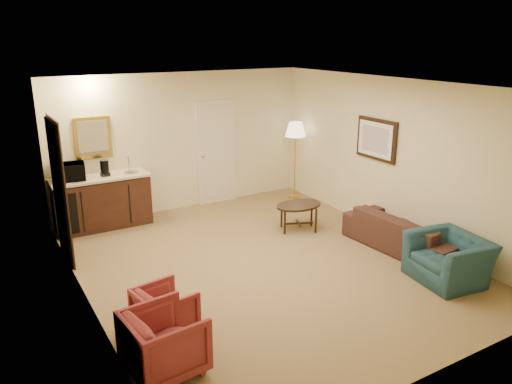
{
  "coord_description": "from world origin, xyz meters",
  "views": [
    {
      "loc": [
        -3.54,
        -5.73,
        3.23
      ],
      "look_at": [
        0.15,
        0.5,
        0.96
      ],
      "focal_mm": 35.0,
      "sensor_mm": 36.0,
      "label": 1
    }
  ],
  "objects_px": {
    "floor_lamp": "(295,160)",
    "rose_chair_far": "(164,339)",
    "wetbar_cabinet": "(102,202)",
    "coffee_table": "(299,217)",
    "microwave": "(68,170)",
    "sofa": "(405,227)",
    "waste_bin": "(141,214)",
    "rose_chair_near": "(165,309)",
    "teal_armchair": "(450,252)",
    "coffee_maker": "(105,168)"
  },
  "relations": [
    {
      "from": "rose_chair_near",
      "to": "rose_chair_far",
      "type": "xyz_separation_m",
      "value": [
        -0.25,
        -0.64,
        0.06
      ]
    },
    {
      "from": "coffee_table",
      "to": "microwave",
      "type": "relative_size",
      "value": 1.58
    },
    {
      "from": "floor_lamp",
      "to": "microwave",
      "type": "distance_m",
      "value": 4.37
    },
    {
      "from": "teal_armchair",
      "to": "coffee_maker",
      "type": "xyz_separation_m",
      "value": [
        -3.46,
        4.44,
        0.63
      ]
    },
    {
      "from": "sofa",
      "to": "rose_chair_far",
      "type": "bearing_deg",
      "value": 98.83
    },
    {
      "from": "floor_lamp",
      "to": "rose_chair_far",
      "type": "bearing_deg",
      "value": -137.4
    },
    {
      "from": "microwave",
      "to": "floor_lamp",
      "type": "bearing_deg",
      "value": 3.87
    },
    {
      "from": "rose_chair_near",
      "to": "waste_bin",
      "type": "height_order",
      "value": "rose_chair_near"
    },
    {
      "from": "sofa",
      "to": "microwave",
      "type": "distance_m",
      "value": 5.55
    },
    {
      "from": "sofa",
      "to": "coffee_table",
      "type": "xyz_separation_m",
      "value": [
        -0.94,
        1.53,
        -0.15
      ]
    },
    {
      "from": "wetbar_cabinet",
      "to": "coffee_table",
      "type": "xyz_separation_m",
      "value": [
        2.86,
        -1.87,
        -0.22
      ]
    },
    {
      "from": "sofa",
      "to": "floor_lamp",
      "type": "relative_size",
      "value": 1.26
    },
    {
      "from": "wetbar_cabinet",
      "to": "waste_bin",
      "type": "distance_m",
      "value": 0.73
    },
    {
      "from": "floor_lamp",
      "to": "waste_bin",
      "type": "bearing_deg",
      "value": 175.53
    },
    {
      "from": "microwave",
      "to": "coffee_maker",
      "type": "relative_size",
      "value": 1.89
    },
    {
      "from": "sofa",
      "to": "coffee_table",
      "type": "relative_size",
      "value": 2.41
    },
    {
      "from": "microwave",
      "to": "sofa",
      "type": "bearing_deg",
      "value": -30.18
    },
    {
      "from": "teal_armchair",
      "to": "microwave",
      "type": "height_order",
      "value": "microwave"
    },
    {
      "from": "teal_armchair",
      "to": "rose_chair_near",
      "type": "relative_size",
      "value": 1.59
    },
    {
      "from": "rose_chair_near",
      "to": "coffee_table",
      "type": "height_order",
      "value": "rose_chair_near"
    },
    {
      "from": "floor_lamp",
      "to": "waste_bin",
      "type": "relative_size",
      "value": 6.04
    },
    {
      "from": "waste_bin",
      "to": "microwave",
      "type": "relative_size",
      "value": 0.5
    },
    {
      "from": "sofa",
      "to": "floor_lamp",
      "type": "distance_m",
      "value": 3.11
    },
    {
      "from": "floor_lamp",
      "to": "coffee_maker",
      "type": "bearing_deg",
      "value": 175.06
    },
    {
      "from": "rose_chair_near",
      "to": "microwave",
      "type": "relative_size",
      "value": 1.17
    },
    {
      "from": "wetbar_cabinet",
      "to": "sofa",
      "type": "xyz_separation_m",
      "value": [
        3.8,
        -3.41,
        -0.07
      ]
    },
    {
      "from": "wetbar_cabinet",
      "to": "sofa",
      "type": "height_order",
      "value": "wetbar_cabinet"
    },
    {
      "from": "sofa",
      "to": "floor_lamp",
      "type": "bearing_deg",
      "value": -4.07
    },
    {
      "from": "floor_lamp",
      "to": "microwave",
      "type": "bearing_deg",
      "value": 175.41
    },
    {
      "from": "teal_armchair",
      "to": "rose_chair_near",
      "type": "bearing_deg",
      "value": -93.4
    },
    {
      "from": "wetbar_cabinet",
      "to": "coffee_maker",
      "type": "bearing_deg",
      "value": 2.87
    },
    {
      "from": "wetbar_cabinet",
      "to": "teal_armchair",
      "type": "distance_m",
      "value": 5.68
    },
    {
      "from": "microwave",
      "to": "coffee_maker",
      "type": "distance_m",
      "value": 0.59
    },
    {
      "from": "rose_chair_far",
      "to": "rose_chair_near",
      "type": "bearing_deg",
      "value": -27.08
    },
    {
      "from": "rose_chair_near",
      "to": "coffee_table",
      "type": "relative_size",
      "value": 0.74
    },
    {
      "from": "floor_lamp",
      "to": "wetbar_cabinet",
      "type": "bearing_deg",
      "value": 175.25
    },
    {
      "from": "floor_lamp",
      "to": "coffee_maker",
      "type": "height_order",
      "value": "floor_lamp"
    },
    {
      "from": "waste_bin",
      "to": "coffee_maker",
      "type": "distance_m",
      "value": 1.08
    },
    {
      "from": "sofa",
      "to": "coffee_maker",
      "type": "bearing_deg",
      "value": 44.22
    },
    {
      "from": "rose_chair_far",
      "to": "wetbar_cabinet",
      "type": "bearing_deg",
      "value": -12.43
    },
    {
      "from": "waste_bin",
      "to": "sofa",
      "type": "bearing_deg",
      "value": -46.66
    },
    {
      "from": "rose_chair_near",
      "to": "wetbar_cabinet",
      "type": "bearing_deg",
      "value": -13.14
    },
    {
      "from": "wetbar_cabinet",
      "to": "teal_armchair",
      "type": "relative_size",
      "value": 1.69
    },
    {
      "from": "sofa",
      "to": "floor_lamp",
      "type": "height_order",
      "value": "floor_lamp"
    },
    {
      "from": "microwave",
      "to": "coffee_table",
      "type": "bearing_deg",
      "value": -21.09
    },
    {
      "from": "teal_armchair",
      "to": "coffee_maker",
      "type": "distance_m",
      "value": 5.66
    },
    {
      "from": "sofa",
      "to": "rose_chair_near",
      "type": "bearing_deg",
      "value": 90.66
    },
    {
      "from": "sofa",
      "to": "rose_chair_far",
      "type": "relative_size",
      "value": 2.73
    },
    {
      "from": "coffee_table",
      "to": "waste_bin",
      "type": "height_order",
      "value": "coffee_table"
    },
    {
      "from": "floor_lamp",
      "to": "microwave",
      "type": "xyz_separation_m",
      "value": [
        -4.35,
        0.35,
        0.3
      ]
    }
  ]
}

